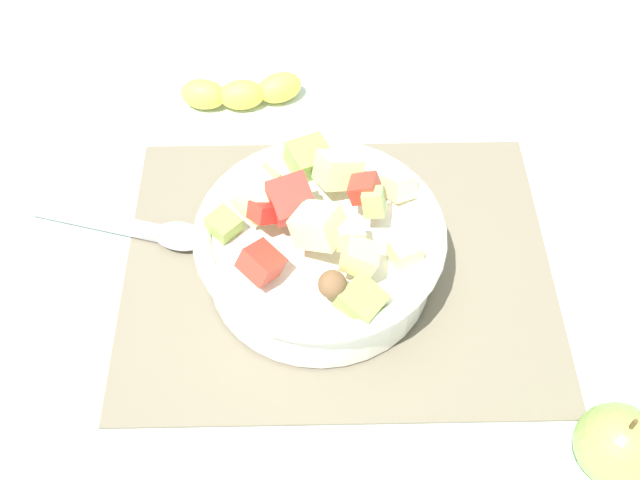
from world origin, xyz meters
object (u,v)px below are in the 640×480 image
Objects in this scene: salad_bowl at (320,244)px; banana_whole at (242,92)px; whole_apple at (617,445)px; serving_spoon at (146,230)px.

salad_bowl is 1.56× the size of banana_whole.
whole_apple is (0.24, -0.20, -0.01)m from salad_bowl.
salad_bowl is at bearing -70.64° from banana_whole.
whole_apple is (0.42, -0.25, 0.02)m from serving_spoon.
salad_bowl is 0.31m from whole_apple.
banana_whole is at bearing 66.09° from serving_spoon.
serving_spoon is at bearing -113.91° from banana_whole.
serving_spoon is 2.40× the size of whole_apple.
salad_bowl is 0.19m from serving_spoon.
serving_spoon is (-0.18, 0.05, -0.04)m from salad_bowl.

